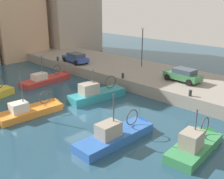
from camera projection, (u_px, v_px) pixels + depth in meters
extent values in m
plane|color=navy|center=(82.00, 113.00, 23.55)|extent=(80.00, 80.00, 0.00)
cube|color=gray|center=(160.00, 79.00, 31.13)|extent=(9.00, 56.00, 1.20)
cube|color=#2D60B7|center=(115.00, 141.00, 18.97)|extent=(6.18, 1.93, 1.26)
cone|color=#2D60B7|center=(146.00, 126.00, 21.23)|extent=(0.94, 1.63, 1.61)
cube|color=#896B4C|center=(115.00, 134.00, 18.78)|extent=(5.93, 1.78, 0.08)
cube|color=gray|center=(108.00, 130.00, 18.19)|extent=(1.62, 1.14, 1.00)
cylinder|color=#4C4C51|center=(114.00, 115.00, 18.21)|extent=(0.10, 0.10, 2.96)
torus|color=#3F3833|center=(132.00, 117.00, 19.69)|extent=(1.20, 0.11, 1.20)
sphere|color=white|center=(85.00, 143.00, 18.35)|extent=(0.32, 0.32, 0.32)
cube|color=orange|center=(30.00, 115.00, 23.20)|extent=(5.52, 2.14, 1.14)
cone|color=orange|center=(61.00, 106.00, 25.17)|extent=(0.98, 1.72, 1.67)
cube|color=#9E7A51|center=(29.00, 109.00, 23.04)|extent=(5.29, 1.98, 0.08)
cube|color=beige|center=(19.00, 107.00, 22.33)|extent=(1.42, 1.17, 0.80)
cylinder|color=#4C4C51|center=(22.00, 91.00, 22.19)|extent=(0.10, 0.10, 3.41)
torus|color=#3F3833|center=(45.00, 98.00, 23.80)|extent=(1.11, 0.14, 1.11)
sphere|color=white|center=(6.00, 115.00, 22.82)|extent=(0.32, 0.32, 0.32)
cube|color=teal|center=(97.00, 99.00, 26.82)|extent=(5.94, 2.51, 1.53)
cone|color=teal|center=(123.00, 92.00, 28.69)|extent=(1.11, 1.67, 1.56)
cube|color=#B2A893|center=(97.00, 92.00, 26.60)|extent=(5.69, 2.34, 0.08)
cube|color=gray|center=(89.00, 89.00, 25.86)|extent=(1.85, 1.46, 1.05)
cylinder|color=#4C4C51|center=(93.00, 81.00, 25.95)|extent=(0.10, 0.10, 2.42)
torus|color=#3F3833|center=(111.00, 82.00, 27.29)|extent=(1.30, 0.26, 1.30)
sphere|color=white|center=(77.00, 98.00, 26.46)|extent=(0.32, 0.32, 0.32)
cone|color=gold|center=(12.00, 91.00, 29.05)|extent=(1.28, 1.81, 1.64)
cube|color=#388951|center=(194.00, 152.00, 17.71)|extent=(5.06, 2.22, 1.18)
cone|color=#388951|center=(211.00, 136.00, 19.75)|extent=(1.02, 1.73, 1.67)
cube|color=#896B4C|center=(195.00, 144.00, 17.54)|extent=(4.85, 2.05, 0.08)
cube|color=gray|center=(191.00, 140.00, 16.89)|extent=(1.49, 1.23, 1.10)
cylinder|color=#4C4C51|center=(195.00, 128.00, 16.99)|extent=(0.10, 0.10, 2.50)
torus|color=#3F3833|center=(205.00, 126.00, 18.29)|extent=(1.31, 0.18, 1.31)
sphere|color=white|center=(169.00, 153.00, 17.20)|extent=(0.32, 0.32, 0.32)
cube|color=#BC3833|center=(46.00, 82.00, 32.02)|extent=(6.25, 2.40, 1.12)
cone|color=#BC3833|center=(68.00, 76.00, 34.52)|extent=(1.05, 1.74, 1.67)
cube|color=#896B4C|center=(46.00, 78.00, 31.86)|extent=(5.99, 2.23, 0.08)
cube|color=beige|center=(39.00, 77.00, 31.10)|extent=(1.71, 1.19, 0.73)
cylinder|color=#4C4C51|center=(42.00, 68.00, 31.15)|extent=(0.10, 0.10, 2.72)
torus|color=#3F3833|center=(57.00, 70.00, 32.89)|extent=(1.17, 0.19, 1.17)
sphere|color=white|center=(27.00, 83.00, 31.23)|extent=(0.32, 0.32, 0.32)
cube|color=#334C9E|center=(75.00, 59.00, 36.28)|extent=(2.07, 4.32, 0.53)
cube|color=#384756|center=(76.00, 55.00, 35.96)|extent=(1.69, 2.47, 0.48)
cylinder|color=black|center=(64.00, 59.00, 36.88)|extent=(0.28, 0.66, 0.64)
cylinder|color=black|center=(75.00, 58.00, 37.88)|extent=(0.28, 0.66, 0.64)
cylinder|color=black|center=(76.00, 63.00, 34.81)|extent=(0.28, 0.66, 0.64)
cylinder|color=black|center=(87.00, 61.00, 35.81)|extent=(0.28, 0.66, 0.64)
cube|color=#387547|center=(182.00, 76.00, 28.16)|extent=(1.83, 3.89, 0.62)
cube|color=#384756|center=(185.00, 71.00, 27.85)|extent=(1.55, 2.21, 0.48)
cylinder|color=black|center=(167.00, 77.00, 28.62)|extent=(0.25, 0.65, 0.64)
cylinder|color=black|center=(176.00, 74.00, 29.67)|extent=(0.25, 0.65, 0.64)
cylinder|color=black|center=(189.00, 83.00, 26.82)|extent=(0.25, 0.65, 0.64)
cylinder|color=black|center=(198.00, 79.00, 27.87)|extent=(0.25, 0.65, 0.64)
cylinder|color=#2D2D33|center=(190.00, 93.00, 24.07)|extent=(0.28, 0.28, 0.55)
cylinder|color=#2D2D33|center=(123.00, 76.00, 29.37)|extent=(0.28, 0.28, 0.55)
cylinder|color=#2D2D33|center=(58.00, 59.00, 37.33)|extent=(0.28, 0.28, 0.55)
cylinder|color=#38383D|center=(142.00, 48.00, 33.85)|extent=(0.12, 0.12, 4.50)
sphere|color=#F2EACC|center=(143.00, 29.00, 33.08)|extent=(0.36, 0.36, 0.36)
cube|color=#A39384|center=(65.00, 0.00, 48.38)|extent=(9.51, 8.89, 17.81)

